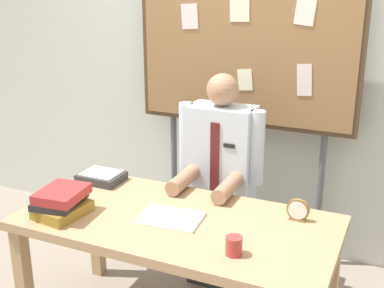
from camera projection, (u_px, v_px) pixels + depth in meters
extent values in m
cube|color=silver|center=(254.00, 63.00, 3.49)|extent=(6.40, 0.08, 2.70)
cube|color=tan|center=(177.00, 223.00, 2.62)|extent=(1.64, 0.81, 0.05)
cube|color=tan|center=(24.00, 283.00, 2.73)|extent=(0.07, 0.07, 0.68)
cube|color=tan|center=(97.00, 228.00, 3.33)|extent=(0.07, 0.07, 0.68)
cube|color=tan|center=(331.00, 283.00, 2.74)|extent=(0.07, 0.07, 0.68)
cube|color=#2D2D33|center=(220.00, 248.00, 3.32)|extent=(0.34, 0.30, 0.44)
cube|color=silver|center=(221.00, 164.00, 3.13)|extent=(0.40, 0.22, 0.74)
sphere|color=#A87A5B|center=(223.00, 90.00, 2.98)|extent=(0.19, 0.19, 0.19)
cylinder|color=silver|center=(186.00, 138.00, 3.16)|extent=(0.09, 0.09, 0.45)
cylinder|color=silver|center=(257.00, 148.00, 2.98)|extent=(0.09, 0.09, 0.45)
cylinder|color=#A87A5B|center=(183.00, 180.00, 2.97)|extent=(0.09, 0.30, 0.09)
cylinder|color=#A87A5B|center=(228.00, 188.00, 2.87)|extent=(0.09, 0.30, 0.09)
cube|color=#591919|center=(215.00, 161.00, 3.02)|extent=(0.06, 0.01, 0.48)
cube|color=black|center=(229.00, 146.00, 2.95)|extent=(0.07, 0.01, 0.02)
cube|color=#4C3823|center=(246.00, 47.00, 3.28)|extent=(1.50, 0.05, 1.05)
cube|color=olive|center=(245.00, 47.00, 3.27)|extent=(1.44, 0.04, 0.99)
cylinder|color=#59595E|center=(174.00, 174.00, 3.83)|extent=(0.04, 0.04, 0.98)
cylinder|color=#59595E|center=(319.00, 198.00, 3.41)|extent=(0.04, 0.04, 0.98)
cube|color=white|center=(305.00, 12.00, 3.03)|extent=(0.13, 0.00, 0.16)
cube|color=#F4EFCC|center=(245.00, 80.00, 3.31)|extent=(0.11, 0.00, 0.15)
cube|color=silver|center=(190.00, 16.00, 3.34)|extent=(0.13, 0.00, 0.17)
cube|color=#F4EFCC|center=(240.00, 9.00, 3.18)|extent=(0.14, 0.00, 0.17)
cube|color=silver|center=(304.00, 80.00, 3.15)|extent=(0.11, 0.00, 0.21)
cube|color=olive|center=(63.00, 210.00, 2.64)|extent=(0.25, 0.29, 0.06)
cube|color=#262626|center=(60.00, 201.00, 2.64)|extent=(0.25, 0.29, 0.04)
cube|color=#B22D2D|center=(62.00, 194.00, 2.62)|extent=(0.24, 0.28, 0.05)
cube|color=white|center=(170.00, 218.00, 2.60)|extent=(0.34, 0.26, 0.01)
cylinder|color=olive|center=(298.00, 210.00, 2.58)|extent=(0.12, 0.02, 0.12)
cylinder|color=white|center=(297.00, 211.00, 2.57)|extent=(0.10, 0.00, 0.10)
cube|color=olive|center=(297.00, 219.00, 2.60)|extent=(0.08, 0.04, 0.01)
cylinder|color=#B23833|center=(234.00, 246.00, 2.26)|extent=(0.08, 0.08, 0.09)
cube|color=#333338|center=(101.00, 177.00, 3.08)|extent=(0.26, 0.20, 0.05)
cube|color=silver|center=(101.00, 173.00, 3.07)|extent=(0.22, 0.17, 0.01)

